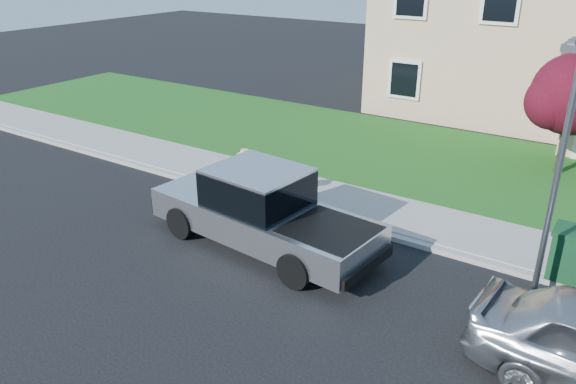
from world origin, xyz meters
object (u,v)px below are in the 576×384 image
object	(u,v)px
pickup_truck	(262,211)
street_lamp	(559,163)
trash_bin	(567,253)
ornamental_tree	(574,98)
woman	(246,183)

from	to	relation	value
pickup_truck	street_lamp	world-z (taller)	street_lamp
trash_bin	ornamental_tree	bearing A→B (deg)	100.18
woman	street_lamp	distance (m)	7.33
woman	trash_bin	size ratio (longest dim) A/B	1.60
pickup_truck	ornamental_tree	world-z (taller)	ornamental_tree
woman	trash_bin	xyz separation A→B (m)	(7.40, 0.85, -0.11)
pickup_truck	trash_bin	size ratio (longest dim) A/B	5.48
pickup_truck	ornamental_tree	distance (m)	9.77
trash_bin	street_lamp	world-z (taller)	street_lamp
pickup_truck	woman	world-z (taller)	pickup_truck
trash_bin	woman	bearing A→B (deg)	-173.40
ornamental_tree	woman	bearing A→B (deg)	-131.51
woman	ornamental_tree	distance (m)	9.61
ornamental_tree	trash_bin	size ratio (longest dim) A/B	3.37
ornamental_tree	trash_bin	bearing A→B (deg)	-79.85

